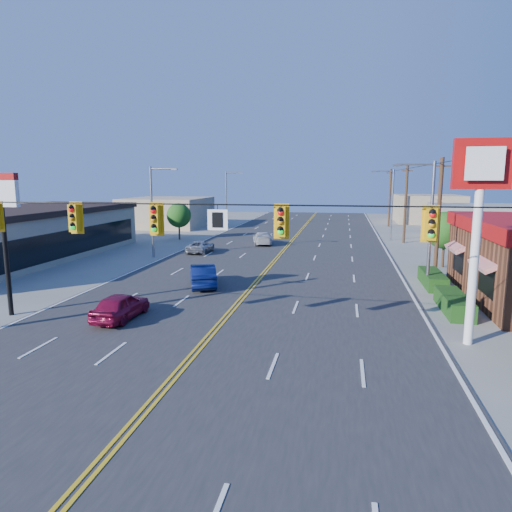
% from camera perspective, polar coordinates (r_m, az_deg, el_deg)
% --- Properties ---
extents(ground, '(160.00, 160.00, 0.00)m').
position_cam_1_polar(ground, '(18.18, -8.31, -12.82)').
color(ground, gray).
rests_on(ground, ground).
extents(road, '(20.00, 120.00, 0.06)m').
position_cam_1_polar(road, '(36.93, 1.91, -1.15)').
color(road, '#2D2D30').
rests_on(road, ground).
extents(signal_span, '(24.32, 0.34, 9.00)m').
position_cam_1_polar(signal_span, '(16.99, -9.08, 2.66)').
color(signal_span, '#47301E').
rests_on(signal_span, ground).
extents(kfc_pylon, '(2.20, 0.36, 8.50)m').
position_cam_1_polar(kfc_pylon, '(20.57, 26.11, 6.23)').
color(kfc_pylon, white).
rests_on(kfc_pylon, ground).
extents(strip_mall, '(10.40, 26.40, 4.40)m').
position_cam_1_polar(strip_mall, '(43.96, -28.20, 2.36)').
color(strip_mall, tan).
rests_on(strip_mall, ground).
extents(pizza_hut_sign, '(1.90, 0.30, 6.85)m').
position_cam_1_polar(pizza_hut_sign, '(25.97, -29.14, 4.58)').
color(pizza_hut_sign, black).
rests_on(pizza_hut_sign, ground).
extents(streetlight_se, '(2.55, 0.25, 8.00)m').
position_cam_1_polar(streetlight_se, '(30.37, 20.67, 4.46)').
color(streetlight_se, gray).
rests_on(streetlight_se, ground).
extents(streetlight_ne, '(2.55, 0.25, 8.00)m').
position_cam_1_polar(streetlight_ne, '(54.14, 16.46, 6.66)').
color(streetlight_ne, gray).
rests_on(streetlight_ne, ground).
extents(streetlight_sw, '(2.55, 0.25, 8.00)m').
position_cam_1_polar(streetlight_sw, '(41.34, -12.64, 6.03)').
color(streetlight_sw, gray).
rests_on(streetlight_sw, ground).
extents(streetlight_nw, '(2.55, 0.25, 8.00)m').
position_cam_1_polar(streetlight_nw, '(65.97, -3.56, 7.48)').
color(streetlight_nw, gray).
rests_on(streetlight_nw, ground).
extents(utility_pole_near, '(0.28, 0.28, 8.40)m').
position_cam_1_polar(utility_pole_near, '(34.57, 21.85, 4.41)').
color(utility_pole_near, '#47301E').
rests_on(utility_pole_near, ground).
extents(utility_pole_mid, '(0.28, 0.28, 8.40)m').
position_cam_1_polar(utility_pole_mid, '(52.32, 18.19, 6.14)').
color(utility_pole_mid, '#47301E').
rests_on(utility_pole_mid, ground).
extents(utility_pole_far, '(0.28, 0.28, 8.40)m').
position_cam_1_polar(utility_pole_far, '(70.20, 16.38, 6.98)').
color(utility_pole_far, '#47301E').
rests_on(utility_pole_far, ground).
extents(tree_kfc_rear, '(2.94, 2.94, 4.41)m').
position_cam_1_polar(tree_kfc_rear, '(38.85, 22.52, 2.98)').
color(tree_kfc_rear, '#47301E').
rests_on(tree_kfc_rear, ground).
extents(tree_west, '(2.80, 2.80, 4.20)m').
position_cam_1_polar(tree_west, '(53.38, -9.62, 5.02)').
color(tree_west, '#47301E').
rests_on(tree_west, ground).
extents(bld_east_mid, '(12.00, 10.00, 4.00)m').
position_cam_1_polar(bld_east_mid, '(58.39, 27.18, 3.70)').
color(bld_east_mid, gray).
rests_on(bld_east_mid, ground).
extents(bld_west_far, '(11.00, 12.00, 4.20)m').
position_cam_1_polar(bld_west_far, '(68.98, -11.00, 5.40)').
color(bld_west_far, tan).
rests_on(bld_west_far, ground).
extents(bld_east_far, '(10.00, 10.00, 4.40)m').
position_cam_1_polar(bld_east_far, '(79.12, 20.70, 5.55)').
color(bld_east_far, tan).
rests_on(bld_east_far, ground).
extents(car_magenta, '(1.66, 3.92, 1.32)m').
position_cam_1_polar(car_magenta, '(23.62, -16.56, -6.14)').
color(car_magenta, maroon).
rests_on(car_magenta, ground).
extents(car_blue, '(3.00, 4.68, 1.46)m').
position_cam_1_polar(car_blue, '(29.69, -6.69, -2.49)').
color(car_blue, '#0D1850').
rests_on(car_blue, ground).
extents(car_white, '(2.88, 4.90, 1.33)m').
position_cam_1_polar(car_white, '(48.59, 0.82, 2.20)').
color(car_white, silver).
rests_on(car_white, ground).
extents(car_silver, '(1.93, 4.12, 1.14)m').
position_cam_1_polar(car_silver, '(43.36, -6.97, 1.11)').
color(car_silver, '#B0B0B5').
rests_on(car_silver, ground).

